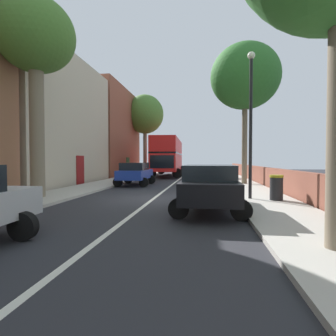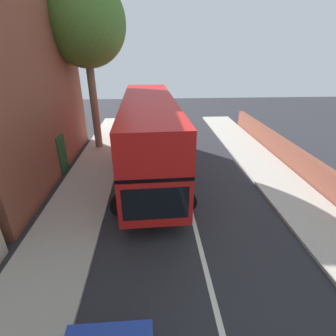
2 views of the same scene
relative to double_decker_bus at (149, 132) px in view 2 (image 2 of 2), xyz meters
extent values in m
cube|color=brown|center=(-6.80, 0.44, 2.60)|extent=(4.00, 11.52, 9.91)
cube|color=#194C23|center=(-4.77, 0.44, -1.31)|extent=(0.08, 1.10, 2.10)
cube|color=red|center=(0.00, 0.01, -0.81)|extent=(2.90, 11.48, 1.70)
cube|color=black|center=(0.00, 0.01, 0.12)|extent=(2.92, 11.37, 0.16)
cube|color=red|center=(0.00, 0.01, 0.95)|extent=(2.90, 11.48, 1.50)
cube|color=black|center=(0.20, -5.67, -0.72)|extent=(2.20, 0.14, 1.19)
cylinder|color=black|center=(1.42, -3.82, -1.86)|extent=(1.01, 0.33, 1.00)
cylinder|color=black|center=(-1.14, -3.91, -1.86)|extent=(1.01, 0.33, 1.00)
cylinder|color=black|center=(1.14, 3.93, -1.86)|extent=(1.01, 0.33, 1.00)
cylinder|color=black|center=(-1.42, 3.84, -1.86)|extent=(1.01, 0.33, 1.00)
cylinder|color=#7A6B56|center=(-3.58, 4.21, 0.95)|extent=(0.48, 0.48, 6.37)
ellipsoid|color=#47752D|center=(-3.58, 4.21, 5.32)|extent=(4.76, 4.76, 4.98)
camera|label=1|loc=(4.03, -29.62, -0.56)|focal=28.62mm
camera|label=2|loc=(0.16, -12.61, 3.79)|focal=26.84mm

